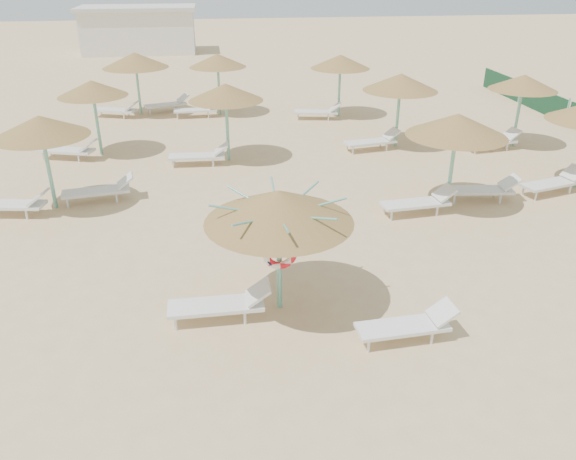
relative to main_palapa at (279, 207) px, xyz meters
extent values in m
plane|color=#CFB47E|center=(-0.12, 0.18, -2.23)|extent=(120.00, 120.00, 0.00)
cylinder|color=#65B09D|center=(0.00, 0.00, -1.15)|extent=(0.11, 0.11, 2.15)
cone|color=olive|center=(0.00, 0.00, 0.02)|extent=(2.87, 2.87, 0.65)
cylinder|color=#65B09D|center=(0.00, 0.00, -0.23)|extent=(0.20, 0.20, 0.12)
cylinder|color=#65B09D|center=(0.66, 0.00, -0.03)|extent=(1.30, 0.04, 0.33)
cylinder|color=#65B09D|center=(0.47, 0.47, -0.03)|extent=(0.95, 0.95, 0.33)
cylinder|color=#65B09D|center=(0.00, 0.66, -0.03)|extent=(0.04, 1.30, 0.33)
cylinder|color=#65B09D|center=(-0.47, 0.47, -0.03)|extent=(0.95, 0.95, 0.33)
cylinder|color=#65B09D|center=(-0.66, 0.00, -0.03)|extent=(1.30, 0.04, 0.33)
cylinder|color=#65B09D|center=(-0.47, -0.47, -0.03)|extent=(0.95, 0.95, 0.33)
cylinder|color=#65B09D|center=(0.00, -0.66, -0.03)|extent=(0.04, 1.30, 0.33)
cylinder|color=#65B09D|center=(0.47, -0.47, -0.03)|extent=(0.95, 0.95, 0.33)
torus|color=red|center=(0.00, -0.10, -0.93)|extent=(0.70, 0.15, 0.70)
cylinder|color=silver|center=(-2.07, -0.53, -2.09)|extent=(0.06, 0.06, 0.28)
cylinder|color=silver|center=(-2.08, -0.04, -2.09)|extent=(0.06, 0.06, 0.28)
cylinder|color=silver|center=(-0.74, -0.51, -2.09)|extent=(0.06, 0.06, 0.28)
cylinder|color=silver|center=(-0.75, -0.01, -2.09)|extent=(0.06, 0.06, 0.28)
cube|color=silver|center=(-1.29, -0.27, -1.91)|extent=(1.88, 0.64, 0.08)
cube|color=silver|center=(-0.45, -0.26, -1.68)|extent=(0.49, 0.60, 0.36)
cylinder|color=silver|center=(1.41, -1.68, -2.10)|extent=(0.05, 0.05, 0.25)
cylinder|color=silver|center=(1.38, -1.23, -2.10)|extent=(0.05, 0.05, 0.25)
cylinder|color=silver|center=(2.64, -1.60, -2.10)|extent=(0.05, 0.05, 0.25)
cylinder|color=silver|center=(2.61, -1.15, -2.10)|extent=(0.05, 0.05, 0.25)
cube|color=silver|center=(2.12, -1.41, -1.94)|extent=(1.76, 0.68, 0.07)
cube|color=silver|center=(2.89, -1.35, -1.72)|extent=(0.48, 0.57, 0.33)
cylinder|color=#65B09D|center=(-5.73, 5.89, -1.08)|extent=(0.11, 0.11, 2.30)
cone|color=olive|center=(-5.73, 5.89, 0.16)|extent=(2.54, 2.54, 0.57)
cylinder|color=#65B09D|center=(-5.73, 5.89, -0.08)|extent=(0.20, 0.20, 0.12)
cylinder|color=silver|center=(-6.32, 5.16, -2.09)|extent=(0.06, 0.06, 0.28)
cylinder|color=silver|center=(-6.25, 5.65, -2.09)|extent=(0.06, 0.06, 0.28)
cube|color=silver|center=(-6.83, 5.49, -1.91)|extent=(1.97, 0.91, 0.08)
cube|color=silver|center=(-5.99, 5.36, -1.67)|extent=(0.57, 0.67, 0.36)
cylinder|color=silver|center=(-5.38, 5.82, -2.09)|extent=(0.06, 0.06, 0.28)
cylinder|color=silver|center=(-5.46, 6.32, -2.09)|extent=(0.06, 0.06, 0.28)
cylinder|color=silver|center=(-4.05, 6.03, -2.09)|extent=(0.06, 0.06, 0.28)
cylinder|color=silver|center=(-4.12, 6.52, -2.09)|extent=(0.06, 0.06, 0.28)
cube|color=silver|center=(-4.63, 6.19, -1.91)|extent=(1.97, 0.91, 0.08)
cube|color=silver|center=(-3.79, 6.32, -1.67)|extent=(0.57, 0.67, 0.36)
cylinder|color=#65B09D|center=(-5.21, 10.70, -1.08)|extent=(0.11, 0.11, 2.30)
cone|color=olive|center=(-5.21, 10.70, 0.15)|extent=(2.39, 2.39, 0.54)
cylinder|color=#65B09D|center=(-5.21, 10.70, -0.08)|extent=(0.20, 0.20, 0.12)
cylinder|color=silver|center=(-7.14, 10.30, -2.09)|extent=(0.06, 0.06, 0.28)
cylinder|color=silver|center=(-7.00, 10.77, -2.09)|extent=(0.06, 0.06, 0.28)
cylinder|color=silver|center=(-5.85, 9.90, -2.09)|extent=(0.06, 0.06, 0.28)
cylinder|color=silver|center=(-5.71, 10.38, -2.09)|extent=(0.06, 0.06, 0.28)
cube|color=silver|center=(-6.31, 10.30, -1.91)|extent=(2.00, 1.15, 0.08)
cube|color=silver|center=(-5.49, 10.05, -1.67)|extent=(0.64, 0.72, 0.36)
cylinder|color=#65B09D|center=(-4.35, 16.42, -1.08)|extent=(0.11, 0.11, 2.30)
cone|color=olive|center=(-4.35, 16.42, 0.17)|extent=(2.88, 2.88, 0.65)
cylinder|color=#65B09D|center=(-4.35, 16.42, -0.08)|extent=(0.20, 0.20, 0.12)
cylinder|color=silver|center=(-6.29, 16.04, -2.09)|extent=(0.06, 0.06, 0.28)
cylinder|color=silver|center=(-6.13, 16.51, -2.09)|extent=(0.06, 0.06, 0.28)
cylinder|color=silver|center=(-5.01, 15.61, -2.09)|extent=(0.06, 0.06, 0.28)
cylinder|color=silver|center=(-4.85, 16.09, -2.09)|extent=(0.06, 0.06, 0.28)
cube|color=silver|center=(-5.45, 16.02, -1.91)|extent=(2.00, 1.19, 0.08)
cube|color=silver|center=(-4.65, 15.76, -1.67)|extent=(0.65, 0.72, 0.36)
cylinder|color=silver|center=(-3.93, 16.24, -2.09)|extent=(0.06, 0.06, 0.28)
cylinder|color=silver|center=(-4.09, 16.71, -2.09)|extent=(0.06, 0.06, 0.28)
cylinder|color=silver|center=(-2.65, 16.66, -2.09)|extent=(0.06, 0.06, 0.28)
cylinder|color=silver|center=(-2.81, 17.13, -2.09)|extent=(0.06, 0.06, 0.28)
cube|color=silver|center=(-3.25, 16.72, -1.91)|extent=(2.00, 1.19, 0.08)
cube|color=silver|center=(-2.45, 16.99, -1.67)|extent=(0.65, 0.72, 0.36)
cylinder|color=#65B09D|center=(-0.65, 9.44, -1.08)|extent=(0.11, 0.11, 2.30)
cone|color=olive|center=(-0.65, 9.44, 0.16)|extent=(2.53, 2.53, 0.57)
cylinder|color=#65B09D|center=(-0.65, 9.44, -0.08)|extent=(0.20, 0.20, 0.12)
cylinder|color=silver|center=(-2.56, 8.81, -2.09)|extent=(0.06, 0.06, 0.28)
cylinder|color=silver|center=(-2.54, 9.31, -2.09)|extent=(0.06, 0.06, 0.28)
cylinder|color=silver|center=(-1.21, 8.77, -2.09)|extent=(0.06, 0.06, 0.28)
cylinder|color=silver|center=(-1.19, 9.27, -2.09)|extent=(0.06, 0.06, 0.28)
cube|color=silver|center=(-1.75, 9.04, -1.91)|extent=(1.92, 0.68, 0.08)
cube|color=silver|center=(-0.90, 9.01, -1.67)|extent=(0.50, 0.61, 0.36)
cylinder|color=#65B09D|center=(-0.77, 15.93, -1.08)|extent=(0.11, 0.11, 2.30)
cone|color=olive|center=(-0.77, 15.93, 0.16)|extent=(2.51, 2.51, 0.56)
cylinder|color=#65B09D|center=(-0.77, 15.93, -0.08)|extent=(0.20, 0.20, 0.12)
cylinder|color=silver|center=(-2.66, 15.25, -2.09)|extent=(0.06, 0.06, 0.28)
cylinder|color=silver|center=(-2.68, 15.75, -2.09)|extent=(0.06, 0.06, 0.28)
cylinder|color=silver|center=(-1.31, 15.29, -2.09)|extent=(0.06, 0.06, 0.28)
cylinder|color=silver|center=(-1.33, 15.79, -2.09)|extent=(0.06, 0.06, 0.28)
cube|color=silver|center=(-1.87, 15.53, -1.91)|extent=(1.92, 0.67, 0.08)
cube|color=silver|center=(-1.02, 15.55, -1.67)|extent=(0.50, 0.61, 0.36)
cylinder|color=#65B09D|center=(5.39, 4.46, -1.08)|extent=(0.11, 0.11, 2.30)
cone|color=olive|center=(5.39, 4.46, 0.16)|extent=(2.74, 2.74, 0.62)
cylinder|color=#65B09D|center=(5.39, 4.46, -0.08)|extent=(0.20, 0.20, 0.12)
cylinder|color=silver|center=(3.52, 3.73, -2.09)|extent=(0.06, 0.06, 0.28)
cylinder|color=silver|center=(3.47, 4.23, -2.09)|extent=(0.06, 0.06, 0.28)
cylinder|color=silver|center=(4.86, 3.87, -2.09)|extent=(0.06, 0.06, 0.28)
cylinder|color=silver|center=(4.81, 4.37, -2.09)|extent=(0.06, 0.06, 0.28)
cube|color=silver|center=(4.29, 4.06, -1.91)|extent=(1.95, 0.81, 0.08)
cube|color=silver|center=(5.14, 4.15, -1.67)|extent=(0.54, 0.65, 0.36)
cylinder|color=silver|center=(5.67, 4.60, -2.09)|extent=(0.06, 0.06, 0.28)
cylinder|color=silver|center=(5.72, 5.09, -2.09)|extent=(0.06, 0.06, 0.28)
cylinder|color=silver|center=(7.01, 4.46, -2.09)|extent=(0.06, 0.06, 0.28)
cylinder|color=silver|center=(7.06, 4.96, -2.09)|extent=(0.06, 0.06, 0.28)
cube|color=silver|center=(6.49, 4.76, -1.91)|extent=(1.95, 0.81, 0.08)
cube|color=silver|center=(7.34, 4.68, -1.67)|extent=(0.54, 0.65, 0.36)
cylinder|color=#65B09D|center=(5.68, 10.22, -1.08)|extent=(0.11, 0.11, 2.30)
cone|color=olive|center=(5.68, 10.22, 0.16)|extent=(2.72, 2.72, 0.61)
cylinder|color=#65B09D|center=(5.68, 10.22, -0.08)|extent=(0.20, 0.20, 0.12)
cylinder|color=silver|center=(3.84, 9.43, -2.09)|extent=(0.06, 0.06, 0.28)
cylinder|color=silver|center=(3.75, 9.93, -2.09)|extent=(0.06, 0.06, 0.28)
cylinder|color=silver|center=(5.17, 9.67, -2.09)|extent=(0.06, 0.06, 0.28)
cylinder|color=silver|center=(5.08, 10.16, -2.09)|extent=(0.06, 0.06, 0.28)
cube|color=silver|center=(4.58, 9.82, -1.91)|extent=(1.98, 0.94, 0.08)
cube|color=silver|center=(5.42, 9.97, -1.67)|extent=(0.58, 0.68, 0.36)
cylinder|color=#65B09D|center=(4.50, 14.88, -1.08)|extent=(0.11, 0.11, 2.30)
cone|color=olive|center=(4.50, 14.88, 0.16)|extent=(2.58, 2.58, 0.58)
cylinder|color=#65B09D|center=(4.50, 14.88, -0.08)|extent=(0.20, 0.20, 0.12)
cylinder|color=silver|center=(2.57, 14.37, -2.09)|extent=(0.06, 0.06, 0.28)
cylinder|color=silver|center=(2.66, 14.87, -2.09)|extent=(0.06, 0.06, 0.28)
cylinder|color=silver|center=(3.90, 14.14, -2.09)|extent=(0.06, 0.06, 0.28)
cylinder|color=silver|center=(3.98, 14.63, -2.09)|extent=(0.06, 0.06, 0.28)
cube|color=silver|center=(3.40, 14.48, -1.91)|extent=(1.98, 0.94, 0.08)
cube|color=silver|center=(4.24, 14.34, -1.67)|extent=(0.58, 0.67, 0.36)
cylinder|color=silver|center=(8.14, 4.51, -2.09)|extent=(0.06, 0.06, 0.28)
cylinder|color=silver|center=(8.01, 4.99, -2.09)|extent=(0.06, 0.06, 0.28)
cylinder|color=silver|center=(9.45, 4.86, -2.09)|extent=(0.06, 0.06, 0.28)
cylinder|color=silver|center=(9.32, 5.35, -2.09)|extent=(0.06, 0.06, 0.28)
cube|color=silver|center=(8.85, 4.96, -1.91)|extent=(2.00, 1.09, 0.08)
cube|color=silver|center=(9.67, 5.18, -1.67)|extent=(0.62, 0.71, 0.36)
cylinder|color=#65B09D|center=(10.10, 9.62, -1.08)|extent=(0.11, 0.11, 2.30)
cone|color=olive|center=(10.10, 9.62, 0.15)|extent=(2.43, 2.43, 0.55)
cylinder|color=#65B09D|center=(10.10, 9.62, -0.08)|extent=(0.20, 0.20, 0.12)
cylinder|color=silver|center=(8.25, 8.85, -2.09)|extent=(0.06, 0.06, 0.28)
cylinder|color=silver|center=(8.17, 9.34, -2.09)|extent=(0.06, 0.06, 0.28)
cylinder|color=silver|center=(9.58, 9.06, -2.09)|extent=(0.06, 0.06, 0.28)
cylinder|color=silver|center=(9.50, 9.56, -2.09)|extent=(0.06, 0.06, 0.28)
cube|color=silver|center=(9.00, 9.22, -1.91)|extent=(1.97, 0.91, 0.08)
cube|color=silver|center=(9.84, 9.36, -1.67)|extent=(0.57, 0.67, 0.36)
cube|color=silver|center=(-6.12, 35.18, -0.73)|extent=(8.00, 4.00, 3.00)
cube|color=beige|center=(-6.12, 35.18, 0.90)|extent=(8.40, 4.40, 0.25)
cube|color=#1B522A|center=(13.88, 14.18, -1.73)|extent=(0.08, 3.80, 1.00)
cylinder|color=#65B09D|center=(13.88, 12.28, -1.68)|extent=(0.08, 0.08, 1.10)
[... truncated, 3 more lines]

